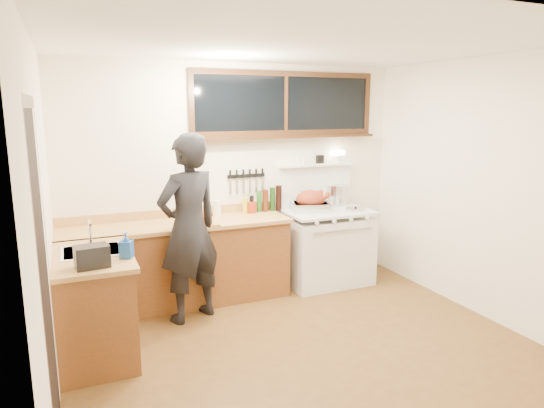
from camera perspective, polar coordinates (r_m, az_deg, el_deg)
name	(u,v)px	position (r m, az deg, el deg)	size (l,w,h in m)	color
ground_plane	(304,349)	(4.51, 3.82, -16.66)	(4.00, 3.50, 0.02)	#563816
room_shell	(307,164)	(4.02, 4.13, 4.77)	(4.10, 3.60, 2.65)	white
counter_back	(178,263)	(5.36, -11.02, -6.85)	(2.44, 0.64, 1.00)	brown
counter_left	(94,304)	(4.49, -20.20, -11.04)	(0.64, 1.09, 0.90)	brown
sink_unit	(93,257)	(4.43, -20.35, -5.91)	(0.50, 0.45, 0.37)	white
vintage_stove	(326,245)	(5.94, 6.35, -4.80)	(1.02, 0.74, 1.58)	white
back_window	(286,111)	(5.80, 1.65, 10.88)	(2.32, 0.13, 0.77)	black
left_doorway	(46,284)	(3.17, -25.07, -8.54)	(0.02, 1.04, 2.17)	black
knife_strip	(246,177)	(5.67, -3.04, 3.22)	(0.46, 0.03, 0.28)	black
man	(189,229)	(4.83, -9.75, -2.87)	(0.80, 0.67, 1.87)	black
soap_bottle	(126,245)	(4.12, -16.79, -4.67)	(0.13, 0.13, 0.21)	#2154A8
toaster	(92,256)	(3.97, -20.42, -5.80)	(0.27, 0.20, 0.17)	black
cutting_board	(199,218)	(5.17, -8.54, -1.69)	(0.52, 0.44, 0.15)	tan
roast_turkey	(311,202)	(5.75, 4.58, 0.20)	(0.52, 0.45, 0.25)	silver
stockpot	(337,195)	(6.14, 7.66, 1.10)	(0.32, 0.32, 0.26)	silver
saucepan	(330,200)	(6.10, 6.86, 0.45)	(0.19, 0.30, 0.13)	silver
pot_lid	(356,209)	(5.89, 9.80, -0.56)	(0.26, 0.26, 0.04)	silver
coffee_tin	(252,208)	(5.61, -2.40, -0.42)	(0.09, 0.08, 0.13)	maroon
pitcher	(217,208)	(5.50, -6.50, -0.49)	(0.10, 0.10, 0.18)	white
bottle_cluster	(266,201)	(5.70, -0.72, 0.41)	(0.49, 0.07, 0.30)	black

